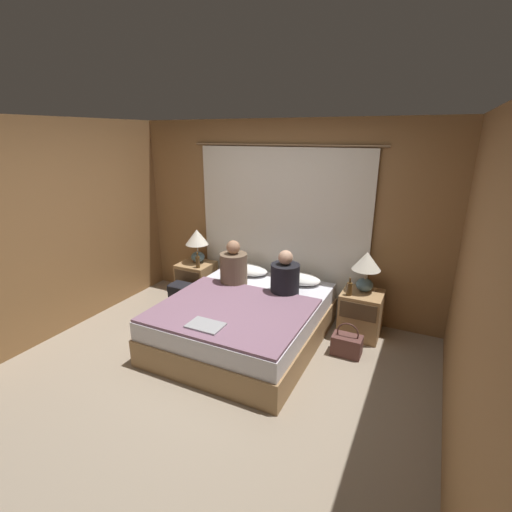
% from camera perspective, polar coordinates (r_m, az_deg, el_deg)
% --- Properties ---
extents(ground_plane, '(16.00, 16.00, 0.00)m').
position_cam_1_polar(ground_plane, '(3.99, -6.47, -17.30)').
color(ground_plane, gray).
extents(wall_back, '(4.33, 0.06, 2.50)m').
position_cam_1_polar(wall_back, '(4.95, 4.11, 5.81)').
color(wall_back, olive).
rests_on(wall_back, ground_plane).
extents(wall_left, '(0.06, 3.61, 2.50)m').
position_cam_1_polar(wall_left, '(4.89, -28.69, 3.45)').
color(wall_left, olive).
rests_on(wall_left, ground_plane).
extents(wall_right, '(0.06, 3.61, 2.50)m').
position_cam_1_polar(wall_right, '(2.93, 30.71, -5.80)').
color(wall_right, olive).
rests_on(wall_right, ground_plane).
extents(curtain_panel, '(2.54, 0.02, 2.19)m').
position_cam_1_polar(curtain_panel, '(4.93, 3.79, 3.90)').
color(curtain_panel, silver).
rests_on(curtain_panel, ground_plane).
extents(bed, '(1.65, 1.96, 0.51)m').
position_cam_1_polar(bed, '(4.36, -1.73, -9.98)').
color(bed, '#99754C').
rests_on(bed, ground_plane).
extents(nightstand_left, '(0.47, 0.46, 0.55)m').
position_cam_1_polar(nightstand_left, '(5.48, -9.11, -3.81)').
color(nightstand_left, '#A87F51').
rests_on(nightstand_left, ground_plane).
extents(nightstand_right, '(0.47, 0.46, 0.55)m').
position_cam_1_polar(nightstand_right, '(4.64, 15.82, -8.55)').
color(nightstand_right, '#A87F51').
rests_on(nightstand_right, ground_plane).
extents(lamp_left, '(0.33, 0.33, 0.48)m').
position_cam_1_polar(lamp_left, '(5.33, -9.05, 2.29)').
color(lamp_left, slate).
rests_on(lamp_left, nightstand_left).
extents(lamp_right, '(0.33, 0.33, 0.48)m').
position_cam_1_polar(lamp_right, '(4.47, 16.62, -1.45)').
color(lamp_right, slate).
rests_on(lamp_right, nightstand_right).
extents(pillow_left, '(0.57, 0.34, 0.12)m').
position_cam_1_polar(pillow_left, '(5.00, -1.34, -2.12)').
color(pillow_left, white).
rests_on(pillow_left, bed).
extents(pillow_right, '(0.57, 0.34, 0.12)m').
position_cam_1_polar(pillow_right, '(4.73, 6.52, -3.46)').
color(pillow_right, white).
rests_on(pillow_right, bed).
extents(blanket_on_bed, '(1.59, 1.32, 0.03)m').
position_cam_1_polar(blanket_on_bed, '(4.00, -3.73, -8.30)').
color(blanket_on_bed, slate).
rests_on(blanket_on_bed, bed).
extents(person_left_in_bed, '(0.34, 0.34, 0.56)m').
position_cam_1_polar(person_left_in_bed, '(4.64, -3.46, -1.65)').
color(person_left_in_bed, brown).
rests_on(person_left_in_bed, bed).
extents(person_right_in_bed, '(0.34, 0.34, 0.53)m').
position_cam_1_polar(person_right_in_bed, '(4.37, 4.49, -3.20)').
color(person_right_in_bed, black).
rests_on(person_right_in_bed, bed).
extents(beer_bottle_on_left_stand, '(0.06, 0.06, 0.22)m').
position_cam_1_polar(beer_bottle_on_left_stand, '(5.18, -8.95, -0.87)').
color(beer_bottle_on_left_stand, '#513819').
rests_on(beer_bottle_on_left_stand, nightstand_left).
extents(beer_bottle_on_right_stand, '(0.06, 0.06, 0.21)m').
position_cam_1_polar(beer_bottle_on_right_stand, '(4.39, 14.17, -4.88)').
color(beer_bottle_on_right_stand, '#513819').
rests_on(beer_bottle_on_right_stand, nightstand_right).
extents(laptop_on_bed, '(0.35, 0.24, 0.02)m').
position_cam_1_polar(laptop_on_bed, '(3.69, -7.77, -10.53)').
color(laptop_on_bed, '#9EA0A5').
rests_on(laptop_on_bed, blanket_on_bed).
extents(backpack_on_floor, '(0.30, 0.25, 0.38)m').
position_cam_1_polar(backpack_on_floor, '(5.18, -11.36, -6.00)').
color(backpack_on_floor, black).
rests_on(backpack_on_floor, ground_plane).
extents(handbag_on_floor, '(0.32, 0.20, 0.38)m').
position_cam_1_polar(handbag_on_floor, '(4.29, 13.79, -13.09)').
color(handbag_on_floor, brown).
rests_on(handbag_on_floor, ground_plane).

